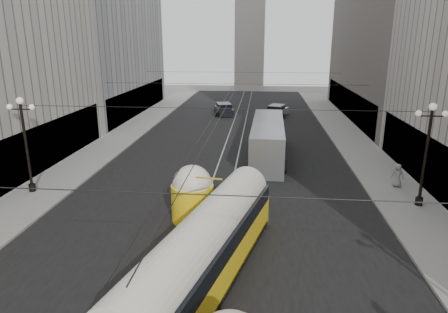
# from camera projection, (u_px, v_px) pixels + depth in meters

# --- Properties ---
(road) EXTENTS (20.00, 85.00, 0.02)m
(road) POSITION_uv_depth(u_px,v_px,m) (233.00, 144.00, 39.82)
(road) COLOR black
(road) RESTS_ON ground
(sidewalk_left) EXTENTS (4.00, 72.00, 0.15)m
(sidewalk_left) POSITION_uv_depth(u_px,v_px,m) (128.00, 133.00, 44.22)
(sidewalk_left) COLOR gray
(sidewalk_left) RESTS_ON ground
(sidewalk_right) EXTENTS (4.00, 72.00, 0.15)m
(sidewalk_right) POSITION_uv_depth(u_px,v_px,m) (349.00, 138.00, 42.06)
(sidewalk_right) COLOR gray
(sidewalk_right) RESTS_ON ground
(rail_left) EXTENTS (0.12, 85.00, 0.04)m
(rail_left) POSITION_uv_depth(u_px,v_px,m) (226.00, 144.00, 39.88)
(rail_left) COLOR gray
(rail_left) RESTS_ON ground
(rail_right) EXTENTS (0.12, 85.00, 0.04)m
(rail_right) POSITION_uv_depth(u_px,v_px,m) (241.00, 144.00, 39.75)
(rail_right) COLOR gray
(rail_right) RESTS_ON ground
(building_left_far) EXTENTS (12.60, 28.60, 28.60)m
(building_left_far) POSITION_uv_depth(u_px,v_px,m) (91.00, 6.00, 52.38)
(building_left_far) COLOR #999999
(building_left_far) RESTS_ON ground
(distant_tower) EXTENTS (6.00, 6.00, 31.36)m
(distant_tower) POSITION_uv_depth(u_px,v_px,m) (250.00, 14.00, 80.96)
(distant_tower) COLOR #B2AFA8
(distant_tower) RESTS_ON ground
(lamppost_left_mid) EXTENTS (1.86, 0.44, 6.37)m
(lamppost_left_mid) POSITION_uv_depth(u_px,v_px,m) (25.00, 140.00, 26.04)
(lamppost_left_mid) COLOR black
(lamppost_left_mid) RESTS_ON sidewalk_left
(lamppost_right_mid) EXTENTS (1.86, 0.44, 6.37)m
(lamppost_right_mid) POSITION_uv_depth(u_px,v_px,m) (427.00, 149.00, 23.78)
(lamppost_right_mid) COLOR black
(lamppost_right_mid) RESTS_ON sidewalk_right
(catenary) EXTENTS (25.00, 72.00, 0.23)m
(catenary) POSITION_uv_depth(u_px,v_px,m) (234.00, 86.00, 37.18)
(catenary) COLOR black
(catenary) RESTS_ON ground
(streetcar) EXTENTS (5.54, 14.92, 3.34)m
(streetcar) POSITION_uv_depth(u_px,v_px,m) (204.00, 250.00, 16.56)
(streetcar) COLOR yellow
(streetcar) RESTS_ON ground
(city_bus) EXTENTS (2.94, 12.69, 3.21)m
(city_bus) POSITION_uv_depth(u_px,v_px,m) (268.00, 138.00, 34.76)
(city_bus) COLOR gray
(city_bus) RESTS_ON ground
(sedan_white_far) EXTENTS (3.44, 5.30, 1.55)m
(sedan_white_far) POSITION_uv_depth(u_px,v_px,m) (276.00, 111.00, 53.90)
(sedan_white_far) COLOR silver
(sedan_white_far) RESTS_ON ground
(sedan_dark_far) EXTENTS (3.23, 5.34, 1.57)m
(sedan_dark_far) POSITION_uv_depth(u_px,v_px,m) (224.00, 109.00, 55.30)
(sedan_dark_far) COLOR black
(sedan_dark_far) RESTS_ON ground
(pedestrian_sidewalk_right) EXTENTS (0.92, 0.73, 1.64)m
(pedestrian_sidewalk_right) POSITION_uv_depth(u_px,v_px,m) (398.00, 175.00, 27.68)
(pedestrian_sidewalk_right) COLOR gray
(pedestrian_sidewalk_right) RESTS_ON sidewalk_right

